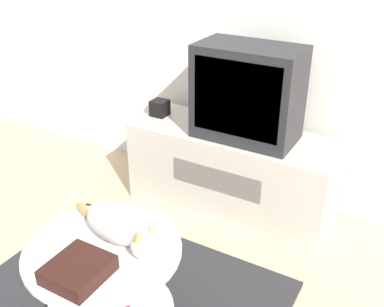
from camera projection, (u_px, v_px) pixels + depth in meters
The scene contains 6 objects.
tv_stand at pixel (231, 171), 2.81m from camera, with size 1.27×0.45×0.54m.
tv at pixel (248, 93), 2.51m from camera, with size 0.58×0.33×0.54m.
speaker at pixel (160, 108), 2.89m from camera, with size 0.10×0.10×0.10m.
coffee_table at pixel (107, 282), 1.86m from camera, with size 0.63×0.63×0.50m.
dvd_box at pixel (78, 270), 1.62m from camera, with size 0.20×0.22×0.06m.
cat at pixel (119, 226), 1.79m from camera, with size 0.50×0.23×0.14m.
Camera 1 is at (1.09, -1.00, 1.67)m, focal length 42.00 mm.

